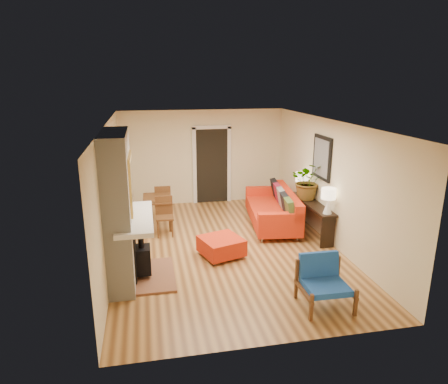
{
  "coord_description": "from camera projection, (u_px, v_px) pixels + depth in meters",
  "views": [
    {
      "loc": [
        -1.54,
        -7.58,
        3.43
      ],
      "look_at": [
        0.0,
        0.2,
        1.15
      ],
      "focal_mm": 32.0,
      "sensor_mm": 36.0,
      "label": 1
    }
  ],
  "objects": [
    {
      "name": "room_shell",
      "position": [
        228.0,
        163.0,
        10.63
      ],
      "size": [
        6.5,
        6.5,
        6.5
      ],
      "color": "tan",
      "rests_on": "ground"
    },
    {
      "name": "fireplace",
      "position": [
        122.0,
        212.0,
        6.72
      ],
      "size": [
        1.09,
        1.68,
        2.6
      ],
      "color": "white",
      "rests_on": "ground"
    },
    {
      "name": "sofa",
      "position": [
        275.0,
        209.0,
        9.56
      ],
      "size": [
        1.28,
        2.42,
        0.91
      ],
      "color": "silver",
      "rests_on": "ground"
    },
    {
      "name": "ottoman",
      "position": [
        221.0,
        246.0,
        7.91
      ],
      "size": [
        0.95,
        0.95,
        0.38
      ],
      "color": "silver",
      "rests_on": "ground"
    },
    {
      "name": "blue_chair",
      "position": [
        323.0,
        279.0,
        6.2
      ],
      "size": [
        0.76,
        0.75,
        0.78
      ],
      "color": "brown",
      "rests_on": "ground"
    },
    {
      "name": "dining_table",
      "position": [
        160.0,
        203.0,
        9.43
      ],
      "size": [
        0.69,
        1.61,
        0.87
      ],
      "color": "brown",
      "rests_on": "ground"
    },
    {
      "name": "console_table",
      "position": [
        312.0,
        209.0,
        9.0
      ],
      "size": [
        0.34,
        1.85,
        0.72
      ],
      "color": "black",
      "rests_on": "ground"
    },
    {
      "name": "lamp_near",
      "position": [
        328.0,
        198.0,
        8.15
      ],
      "size": [
        0.3,
        0.3,
        0.54
      ],
      "color": "white",
      "rests_on": "console_table"
    },
    {
      "name": "lamp_far",
      "position": [
        302.0,
        181.0,
        9.51
      ],
      "size": [
        0.3,
        0.3,
        0.54
      ],
      "color": "white",
      "rests_on": "console_table"
    },
    {
      "name": "houseplant",
      "position": [
        308.0,
        181.0,
        9.1
      ],
      "size": [
        0.91,
        0.83,
        0.88
      ],
      "primitive_type": "imported",
      "rotation": [
        0.0,
        0.0,
        -0.19
      ],
      "color": "#1E5919",
      "rests_on": "console_table"
    }
  ]
}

